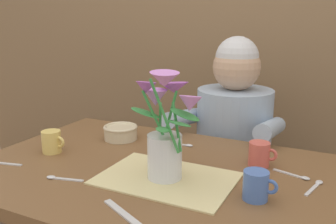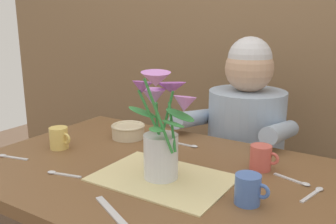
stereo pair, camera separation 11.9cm
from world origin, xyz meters
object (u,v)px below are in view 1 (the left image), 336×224
flower_vase (166,130)px  ceramic_mug (256,185)px  ceramic_bowl (121,132)px  seated_person (232,160)px  tea_cup (260,154)px  coffee_cup (52,142)px  dinner_knife (126,215)px

flower_vase → ceramic_mug: 0.30m
ceramic_bowl → ceramic_mug: (0.61, -0.27, 0.01)m
ceramic_bowl → seated_person: bearing=50.3°
seated_person → ceramic_bowl: seated_person is taller
ceramic_mug → tea_cup: (-0.05, 0.24, 0.00)m
coffee_cup → tea_cup: size_ratio=1.00×
ceramic_bowl → dinner_knife: 0.60m
ceramic_bowl → tea_cup: bearing=-2.9°
seated_person → coffee_cup: seated_person is taller
ceramic_mug → coffee_cup: size_ratio=1.00×
ceramic_bowl → dinner_knife: ceramic_bowl is taller
seated_person → ceramic_bowl: 0.57m
flower_vase → tea_cup: (0.23, 0.23, -0.11)m
seated_person → dinner_knife: (-0.00, -0.91, 0.18)m
ceramic_bowl → tea_cup: tea_cup is taller
flower_vase → ceramic_mug: flower_vase is taller
coffee_cup → dinner_knife: bearing=-28.5°
flower_vase → tea_cup: flower_vase is taller
dinner_knife → tea_cup: bearing=91.3°
ceramic_bowl → coffee_cup: size_ratio=1.46×
coffee_cup → ceramic_mug: bearing=-2.3°
seated_person → tea_cup: 0.54m
flower_vase → ceramic_mug: bearing=-1.1°
ceramic_bowl → dinner_knife: bearing=-55.4°
seated_person → flower_vase: seated_person is taller
tea_cup → dinner_knife: bearing=-115.0°
coffee_cup → ceramic_bowl: bearing=59.8°
flower_vase → dinner_knife: size_ratio=1.80×
dinner_knife → tea_cup: tea_cup is taller
dinner_knife → tea_cup: (0.22, 0.47, 0.04)m
ceramic_bowl → coffee_cup: 0.27m
dinner_knife → ceramic_bowl: bearing=150.8°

